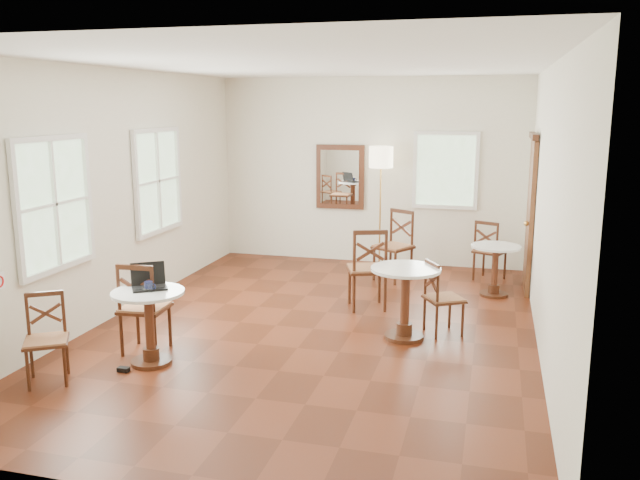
{
  "coord_description": "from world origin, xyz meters",
  "views": [
    {
      "loc": [
        1.96,
        -7.06,
        2.57
      ],
      "look_at": [
        0.0,
        0.3,
        1.0
      ],
      "focal_mm": 37.02,
      "sensor_mm": 36.0,
      "label": 1
    }
  ],
  "objects_px": {
    "floor_lamp": "(381,165)",
    "chair_near_a": "(144,307)",
    "chair_near_b": "(46,339)",
    "cafe_table_near": "(149,319)",
    "power_adapter": "(123,369)",
    "chair_mid_a": "(368,269)",
    "cafe_table_mid": "(405,295)",
    "chair_back_b": "(394,246)",
    "cafe_table_back": "(495,265)",
    "chair_back_a": "(489,250)",
    "laptop": "(149,282)",
    "navy_mug": "(149,286)",
    "mouse": "(147,290)",
    "chair_mid_b": "(442,298)",
    "water_glass": "(150,287)"
  },
  "relations": [
    {
      "from": "power_adapter",
      "to": "chair_mid_a",
      "type": "bearing_deg",
      "value": 53.93
    },
    {
      "from": "chair_mid_a",
      "to": "chair_back_a",
      "type": "bearing_deg",
      "value": -149.35
    },
    {
      "from": "chair_back_b",
      "to": "power_adapter",
      "type": "bearing_deg",
      "value": -87.11
    },
    {
      "from": "chair_mid_a",
      "to": "cafe_table_mid",
      "type": "bearing_deg",
      "value": 101.36
    },
    {
      "from": "cafe_table_near",
      "to": "chair_near_b",
      "type": "distance_m",
      "value": 0.96
    },
    {
      "from": "chair_back_a",
      "to": "floor_lamp",
      "type": "distance_m",
      "value": 2.11
    },
    {
      "from": "chair_back_a",
      "to": "navy_mug",
      "type": "bearing_deg",
      "value": 75.72
    },
    {
      "from": "cafe_table_mid",
      "to": "floor_lamp",
      "type": "xyz_separation_m",
      "value": [
        -0.84,
        3.19,
        1.13
      ]
    },
    {
      "from": "cafe_table_mid",
      "to": "chair_near_b",
      "type": "bearing_deg",
      "value": -146.64
    },
    {
      "from": "cafe_table_near",
      "to": "power_adapter",
      "type": "height_order",
      "value": "cafe_table_near"
    },
    {
      "from": "cafe_table_mid",
      "to": "chair_near_a",
      "type": "height_order",
      "value": "chair_near_a"
    },
    {
      "from": "laptop",
      "to": "chair_near_a",
      "type": "bearing_deg",
      "value": 102.99
    },
    {
      "from": "chair_mid_b",
      "to": "power_adapter",
      "type": "xyz_separation_m",
      "value": [
        -2.92,
        -1.92,
        -0.4
      ]
    },
    {
      "from": "cafe_table_mid",
      "to": "water_glass",
      "type": "xyz_separation_m",
      "value": [
        -2.33,
        -1.42,
        0.3
      ]
    },
    {
      "from": "chair_near_b",
      "to": "cafe_table_back",
      "type": "bearing_deg",
      "value": 12.47
    },
    {
      "from": "chair_mid_b",
      "to": "laptop",
      "type": "distance_m",
      "value": 3.22
    },
    {
      "from": "cafe_table_back",
      "to": "chair_near_a",
      "type": "distance_m",
      "value": 4.72
    },
    {
      "from": "water_glass",
      "to": "chair_back_a",
      "type": "bearing_deg",
      "value": 52.97
    },
    {
      "from": "chair_back_a",
      "to": "floor_lamp",
      "type": "bearing_deg",
      "value": 11.04
    },
    {
      "from": "cafe_table_near",
      "to": "chair_back_a",
      "type": "height_order",
      "value": "chair_back_a"
    },
    {
      "from": "laptop",
      "to": "mouse",
      "type": "height_order",
      "value": "laptop"
    },
    {
      "from": "chair_mid_b",
      "to": "water_glass",
      "type": "distance_m",
      "value": 3.22
    },
    {
      "from": "chair_mid_b",
      "to": "navy_mug",
      "type": "relative_size",
      "value": 7.03
    },
    {
      "from": "cafe_table_mid",
      "to": "chair_near_a",
      "type": "distance_m",
      "value": 2.82
    },
    {
      "from": "floor_lamp",
      "to": "chair_near_a",
      "type": "bearing_deg",
      "value": -112.04
    },
    {
      "from": "chair_mid_b",
      "to": "chair_back_a",
      "type": "relative_size",
      "value": 0.94
    },
    {
      "from": "chair_near_b",
      "to": "chair_back_a",
      "type": "height_order",
      "value": "chair_back_a"
    },
    {
      "from": "chair_mid_b",
      "to": "power_adapter",
      "type": "bearing_deg",
      "value": 92.73
    },
    {
      "from": "chair_back_b",
      "to": "laptop",
      "type": "height_order",
      "value": "chair_back_b"
    },
    {
      "from": "chair_back_a",
      "to": "laptop",
      "type": "distance_m",
      "value": 5.27
    },
    {
      "from": "chair_near_b",
      "to": "floor_lamp",
      "type": "distance_m",
      "value": 5.81
    },
    {
      "from": "cafe_table_mid",
      "to": "chair_near_b",
      "type": "relative_size",
      "value": 0.97
    },
    {
      "from": "chair_mid_a",
      "to": "chair_near_a",
      "type": "bearing_deg",
      "value": 26.42
    },
    {
      "from": "power_adapter",
      "to": "chair_near_b",
      "type": "bearing_deg",
      "value": -145.64
    },
    {
      "from": "chair_near_b",
      "to": "power_adapter",
      "type": "distance_m",
      "value": 0.78
    },
    {
      "from": "laptop",
      "to": "water_glass",
      "type": "bearing_deg",
      "value": -91.89
    },
    {
      "from": "cafe_table_near",
      "to": "cafe_table_mid",
      "type": "bearing_deg",
      "value": 30.44
    },
    {
      "from": "power_adapter",
      "to": "floor_lamp",
      "type": "bearing_deg",
      "value": 70.73
    },
    {
      "from": "mouse",
      "to": "cafe_table_back",
      "type": "bearing_deg",
      "value": 38.83
    },
    {
      "from": "floor_lamp",
      "to": "cafe_table_near",
      "type": "bearing_deg",
      "value": -108.47
    },
    {
      "from": "cafe_table_mid",
      "to": "navy_mug",
      "type": "height_order",
      "value": "navy_mug"
    },
    {
      "from": "cafe_table_back",
      "to": "laptop",
      "type": "distance_m",
      "value": 4.72
    },
    {
      "from": "chair_mid_a",
      "to": "cafe_table_back",
      "type": "bearing_deg",
      "value": -167.57
    },
    {
      "from": "chair_near_a",
      "to": "cafe_table_mid",
      "type": "bearing_deg",
      "value": -160.63
    },
    {
      "from": "cafe_table_near",
      "to": "chair_back_a",
      "type": "relative_size",
      "value": 0.84
    },
    {
      "from": "floor_lamp",
      "to": "navy_mug",
      "type": "xyz_separation_m",
      "value": [
        -1.52,
        -4.57,
        -0.83
      ]
    },
    {
      "from": "cafe_table_mid",
      "to": "chair_back_b",
      "type": "xyz_separation_m",
      "value": [
        -0.5,
        2.48,
        0.01
      ]
    },
    {
      "from": "cafe_table_back",
      "to": "chair_near_b",
      "type": "distance_m",
      "value": 5.71
    },
    {
      "from": "cafe_table_back",
      "to": "power_adapter",
      "type": "height_order",
      "value": "cafe_table_back"
    },
    {
      "from": "cafe_table_mid",
      "to": "mouse",
      "type": "relative_size",
      "value": 8.73
    }
  ]
}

